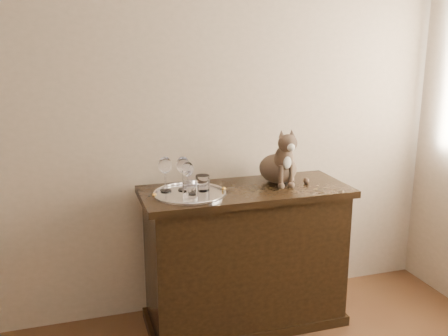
# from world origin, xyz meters

# --- Properties ---
(wall_back) EXTENTS (4.00, 0.10, 2.70)m
(wall_back) POSITION_xyz_m (0.00, 2.25, 1.35)
(wall_back) COLOR tan
(wall_back) RESTS_ON ground
(sideboard) EXTENTS (1.20, 0.50, 0.85)m
(sideboard) POSITION_xyz_m (0.60, 1.94, 0.42)
(sideboard) COLOR black
(sideboard) RESTS_ON ground
(tray) EXTENTS (0.40, 0.40, 0.01)m
(tray) POSITION_xyz_m (0.26, 1.91, 0.85)
(tray) COLOR silver
(tray) RESTS_ON sideboard
(wine_glass_a) EXTENTS (0.07, 0.07, 0.20)m
(wine_glass_a) POSITION_xyz_m (0.15, 1.99, 0.96)
(wine_glass_a) COLOR white
(wine_glass_a) RESTS_ON tray
(wine_glass_b) EXTENTS (0.07, 0.07, 0.19)m
(wine_glass_b) POSITION_xyz_m (0.25, 1.99, 0.95)
(wine_glass_b) COLOR white
(wine_glass_b) RESTS_ON tray
(wine_glass_d) EXTENTS (0.07, 0.07, 0.17)m
(wine_glass_d) POSITION_xyz_m (0.26, 1.94, 0.94)
(wine_glass_d) COLOR silver
(wine_glass_d) RESTS_ON tray
(tumbler_b) EXTENTS (0.08, 0.08, 0.10)m
(tumbler_b) POSITION_xyz_m (0.25, 1.81, 0.91)
(tumbler_b) COLOR silver
(tumbler_b) RESTS_ON tray
(tumbler_c) EXTENTS (0.08, 0.08, 0.09)m
(tumbler_c) POSITION_xyz_m (0.35, 1.95, 0.90)
(tumbler_c) COLOR white
(tumbler_c) RESTS_ON tray
(cat) EXTENTS (0.34, 0.32, 0.34)m
(cat) POSITION_xyz_m (0.83, 2.01, 1.02)
(cat) COLOR brown
(cat) RESTS_ON sideboard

